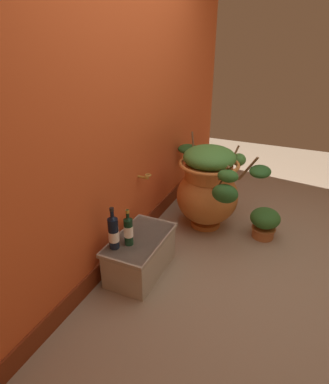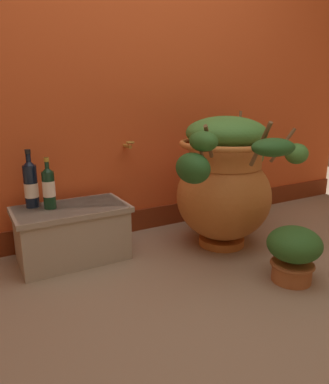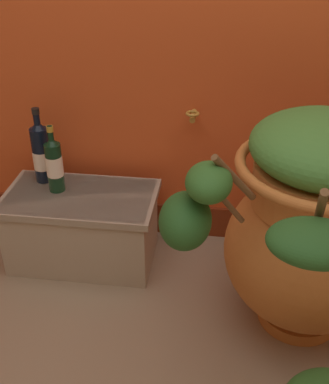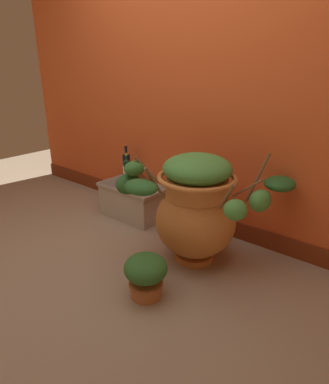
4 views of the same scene
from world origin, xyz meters
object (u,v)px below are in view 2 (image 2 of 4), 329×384
at_px(terracotta_urn, 225,179).
at_px(wine_bottle_left, 31,183).
at_px(wine_bottle_middle, 49,187).
at_px(potted_shrub, 294,251).

xyz_separation_m(terracotta_urn, wine_bottle_left, (-1.10, 0.37, 0.02)).
relative_size(terracotta_urn, wine_bottle_left, 3.19).
height_order(terracotta_urn, wine_bottle_middle, terracotta_urn).
xyz_separation_m(wine_bottle_left, potted_shrub, (1.11, -0.94, -0.30)).
xyz_separation_m(terracotta_urn, wine_bottle_middle, (-1.02, 0.30, 0.01)).
bearing_deg(wine_bottle_left, wine_bottle_middle, -43.12).
relative_size(wine_bottle_left, potted_shrub, 1.12).
xyz_separation_m(wine_bottle_left, wine_bottle_middle, (0.08, -0.08, -0.01)).
height_order(terracotta_urn, wine_bottle_left, terracotta_urn).
xyz_separation_m(terracotta_urn, potted_shrub, (0.01, -0.56, -0.28)).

